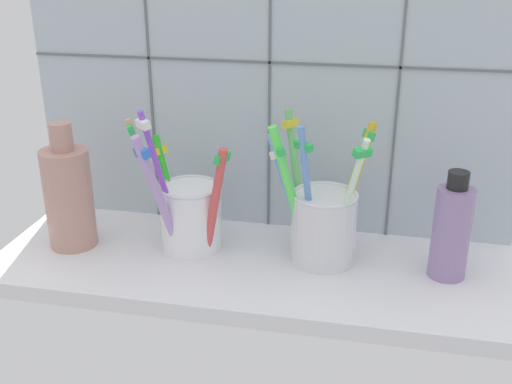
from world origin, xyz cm
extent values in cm
cube|color=silver|center=(0.00, 0.00, 1.00)|extent=(64.00, 22.00, 2.00)
cube|color=#B2C1CC|center=(0.00, 12.00, 22.50)|extent=(64.00, 2.00, 45.00)
cube|color=slate|center=(-16.00, 10.90, 22.50)|extent=(0.30, 0.20, 45.00)
cube|color=slate|center=(0.00, 10.90, 22.50)|extent=(0.30, 0.20, 45.00)
cube|color=slate|center=(16.00, 10.90, 22.50)|extent=(0.30, 0.20, 45.00)
cube|color=slate|center=(0.00, 10.90, 24.41)|extent=(64.00, 0.20, 0.30)
cylinder|color=white|center=(-8.38, 2.46, 6.12)|extent=(7.72, 7.72, 8.24)
torus|color=silver|center=(-8.38, 2.46, 10.24)|extent=(7.83, 7.83, 0.50)
cylinder|color=green|center=(-11.70, 3.85, 9.15)|extent=(4.84, 3.08, 13.79)
cube|color=yellow|center=(-12.88, 4.43, 14.01)|extent=(1.88, 2.48, 1.06)
cylinder|color=#B190D3|center=(-10.68, -2.21, 10.55)|extent=(4.20, 6.37, 16.67)
cube|color=blue|center=(-11.65, -3.96, 16.66)|extent=(2.17, 1.94, 1.32)
cylinder|color=tan|center=(-12.71, 1.03, 10.81)|extent=(5.31, 2.89, 17.03)
cube|color=green|center=(-14.49, 0.25, 18.08)|extent=(1.67, 2.27, 1.20)
cylinder|color=#954BE0|center=(-10.98, -0.37, 11.57)|extent=(4.00, 4.39, 18.52)
cube|color=white|center=(-12.20, -1.75, 19.32)|extent=(2.22, 2.14, 1.15)
cylinder|color=#DD4D4D|center=(-4.56, 0.38, 9.46)|extent=(4.14, 2.38, 14.34)
cube|color=green|center=(-3.48, -0.02, 15.26)|extent=(1.68, 2.58, 1.21)
cylinder|color=silver|center=(8.38, 2.46, 6.32)|extent=(7.96, 7.96, 8.64)
torus|color=silver|center=(8.38, 2.46, 10.64)|extent=(8.06, 8.06, 0.50)
cylinder|color=#6FC76D|center=(4.67, 5.02, 11.15)|extent=(4.19, 2.93, 17.67)
cube|color=yellow|center=(3.54, 5.66, 18.21)|extent=(1.96, 2.39, 1.04)
cylinder|color=#6696DE|center=(6.57, 0.61, 11.07)|extent=(2.93, 3.38, 17.48)
cube|color=green|center=(5.93, -0.19, 17.36)|extent=(2.46, 2.20, 0.97)
cylinder|color=#5FF35C|center=(4.59, 0.79, 10.93)|extent=(5.78, 3.60, 17.36)
cube|color=green|center=(3.18, 0.09, 16.71)|extent=(1.93, 2.48, 1.03)
cylinder|color=silver|center=(11.04, -0.32, 10.83)|extent=(4.80, 5.81, 17.13)
cube|color=green|center=(12.52, -2.20, 17.80)|extent=(2.32, 2.16, 1.17)
cylinder|color=#70A5F4|center=(3.80, 3.75, 9.70)|extent=(6.24, 3.29, 14.89)
cube|color=white|center=(2.12, 4.47, 14.66)|extent=(1.67, 2.20, 1.10)
cylinder|color=gold|center=(11.29, 4.30, 10.69)|extent=(5.55, 3.31, 16.87)
cube|color=green|center=(12.93, 5.05, 17.54)|extent=(1.69, 2.32, 1.14)
cylinder|color=tan|center=(-23.60, 0.41, 8.41)|extent=(6.02, 6.02, 12.82)
cylinder|color=tan|center=(-23.60, 0.41, 16.57)|extent=(2.75, 2.75, 3.50)
cylinder|color=#9579AD|center=(23.07, 1.51, 7.51)|extent=(4.33, 4.33, 11.03)
cylinder|color=black|center=(23.07, 1.51, 14.03)|extent=(2.38, 2.38, 2.00)
camera|label=1|loc=(13.90, -64.78, 38.79)|focal=43.00mm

